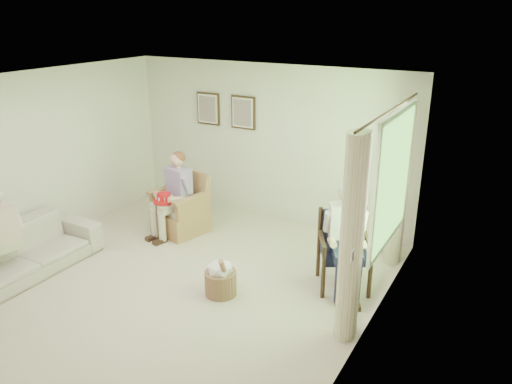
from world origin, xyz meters
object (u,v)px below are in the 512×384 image
wicker_armchair (182,213)px  sofa (19,253)px  wood_armchair (347,247)px  person_dark (344,232)px  person_wicker (175,189)px  hatbox (221,278)px  red_hat (164,199)px

wicker_armchair → sofa: 2.44m
wood_armchair → person_dark: (0.00, -0.16, 0.27)m
person_wicker → wood_armchair: bearing=11.5°
sofa → hatbox: 2.78m
person_wicker → hatbox: 2.05m
person_dark → hatbox: size_ratio=2.31×
wood_armchair → wicker_armchair: bearing=145.5°
person_wicker → sofa: bearing=-101.7°
red_hat → person_dark: bearing=-2.3°
wicker_armchair → wood_armchair: size_ratio=0.98×
wicker_armchair → hatbox: (1.59, -1.30, -0.07)m
sofa → person_dark: (3.90, 1.76, 0.48)m
wicker_armchair → person_dark: 2.95m
person_wicker → red_hat: person_wicker is taller
red_hat → hatbox: (1.66, -0.97, -0.43)m
wood_armchair → red_hat: (-2.93, -0.04, 0.12)m
wicker_armchair → person_wicker: person_wicker is taller
sofa → red_hat: red_hat is taller
sofa → hatbox: sofa is taller
sofa → hatbox: size_ratio=3.71×
wood_armchair → red_hat: bearing=152.0°
wicker_armchair → sofa: bearing=-100.4°
sofa → red_hat: (0.97, 1.88, 0.34)m
person_wicker → person_dark: 2.89m
person_dark → red_hat: person_dark is taller
wood_armchair → person_dark: size_ratio=0.71×
red_hat → wicker_armchair: bearing=78.7°
wood_armchair → red_hat: wood_armchair is taller
red_hat → hatbox: size_ratio=0.56×
wood_armchair → person_dark: bearing=-118.8°
wicker_armchair → red_hat: bearing=-86.7°
hatbox → sofa: bearing=-160.9°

